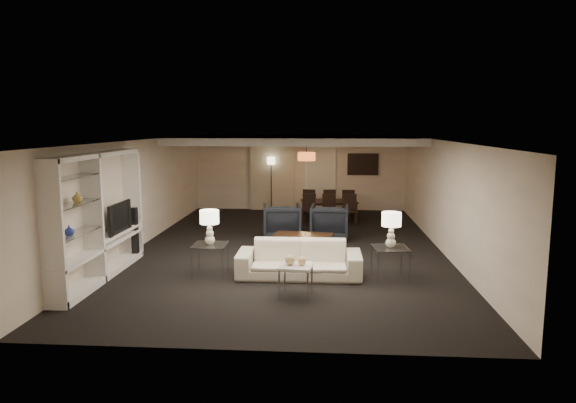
# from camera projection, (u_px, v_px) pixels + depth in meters

# --- Properties ---
(floor) EXTENTS (11.00, 11.00, 0.00)m
(floor) POSITION_uv_depth(u_px,v_px,m) (288.00, 248.00, 11.96)
(floor) COLOR black
(floor) RESTS_ON ground
(ceiling) EXTENTS (7.00, 11.00, 0.02)m
(ceiling) POSITION_uv_depth(u_px,v_px,m) (288.00, 140.00, 11.58)
(ceiling) COLOR silver
(ceiling) RESTS_ON ground
(wall_back) EXTENTS (7.00, 0.02, 2.50)m
(wall_back) POSITION_uv_depth(u_px,v_px,m) (300.00, 173.00, 17.20)
(wall_back) COLOR beige
(wall_back) RESTS_ON ground
(wall_front) EXTENTS (7.00, 0.02, 2.50)m
(wall_front) POSITION_uv_depth(u_px,v_px,m) (257.00, 255.00, 6.35)
(wall_front) COLOR beige
(wall_front) RESTS_ON ground
(wall_left) EXTENTS (0.02, 11.00, 2.50)m
(wall_left) POSITION_uv_depth(u_px,v_px,m) (139.00, 194.00, 12.02)
(wall_left) COLOR beige
(wall_left) RESTS_ON ground
(wall_right) EXTENTS (0.02, 11.00, 2.50)m
(wall_right) POSITION_uv_depth(u_px,v_px,m) (443.00, 197.00, 11.53)
(wall_right) COLOR beige
(wall_right) RESTS_ON ground
(ceiling_soffit) EXTENTS (7.00, 4.00, 0.20)m
(ceiling_soffit) POSITION_uv_depth(u_px,v_px,m) (296.00, 140.00, 15.05)
(ceiling_soffit) COLOR silver
(ceiling_soffit) RESTS_ON ceiling
(curtains) EXTENTS (1.50, 0.12, 2.40)m
(curtains) POSITION_uv_depth(u_px,v_px,m) (273.00, 174.00, 17.19)
(curtains) COLOR beige
(curtains) RESTS_ON wall_back
(door) EXTENTS (0.90, 0.05, 2.10)m
(door) POSITION_uv_depth(u_px,v_px,m) (320.00, 179.00, 17.15)
(door) COLOR silver
(door) RESTS_ON wall_back
(painting) EXTENTS (0.95, 0.04, 0.65)m
(painting) POSITION_uv_depth(u_px,v_px,m) (363.00, 164.00, 16.96)
(painting) COLOR #142D38
(painting) RESTS_ON wall_back
(media_unit) EXTENTS (0.38, 3.40, 2.35)m
(media_unit) POSITION_uv_depth(u_px,v_px,m) (99.00, 217.00, 9.45)
(media_unit) COLOR white
(media_unit) RESTS_ON wall_left
(pendant_light) EXTENTS (0.52, 0.52, 0.24)m
(pendant_light) POSITION_uv_depth(u_px,v_px,m) (307.00, 157.00, 15.10)
(pendant_light) COLOR #D8591E
(pendant_light) RESTS_ON ceiling_soffit
(sofa) EXTENTS (2.33, 0.92, 0.68)m
(sofa) POSITION_uv_depth(u_px,v_px,m) (299.00, 259.00, 9.67)
(sofa) COLOR beige
(sofa) RESTS_ON floor
(coffee_table) EXTENTS (1.36, 0.90, 0.46)m
(coffee_table) POSITION_uv_depth(u_px,v_px,m) (303.00, 245.00, 11.26)
(coffee_table) COLOR black
(coffee_table) RESTS_ON floor
(armchair_left) EXTENTS (1.03, 1.05, 0.87)m
(armchair_left) POSITION_uv_depth(u_px,v_px,m) (282.00, 221.00, 12.95)
(armchair_left) COLOR black
(armchair_left) RESTS_ON floor
(armchair_right) EXTENTS (0.97, 1.00, 0.87)m
(armchair_right) POSITION_uv_depth(u_px,v_px,m) (329.00, 222.00, 12.87)
(armchair_right) COLOR black
(armchair_right) RESTS_ON floor
(side_table_left) EXTENTS (0.64, 0.64, 0.60)m
(side_table_left) POSITION_uv_depth(u_px,v_px,m) (210.00, 260.00, 9.79)
(side_table_left) COLOR silver
(side_table_left) RESTS_ON floor
(side_table_right) EXTENTS (0.71, 0.71, 0.60)m
(side_table_right) POSITION_uv_depth(u_px,v_px,m) (390.00, 263.00, 9.55)
(side_table_right) COLOR white
(side_table_right) RESTS_ON floor
(table_lamp_left) EXTENTS (0.36, 0.36, 0.66)m
(table_lamp_left) POSITION_uv_depth(u_px,v_px,m) (210.00, 227.00, 9.70)
(table_lamp_left) COLOR white
(table_lamp_left) RESTS_ON side_table_left
(table_lamp_right) EXTENTS (0.39, 0.39, 0.66)m
(table_lamp_right) POSITION_uv_depth(u_px,v_px,m) (391.00, 230.00, 9.46)
(table_lamp_right) COLOR beige
(table_lamp_right) RESTS_ON side_table_right
(marble_table) EXTENTS (0.59, 0.59, 0.53)m
(marble_table) POSITION_uv_depth(u_px,v_px,m) (296.00, 280.00, 8.59)
(marble_table) COLOR white
(marble_table) RESTS_ON floor
(gold_gourd_a) EXTENTS (0.17, 0.17, 0.17)m
(gold_gourd_a) POSITION_uv_depth(u_px,v_px,m) (290.00, 260.00, 8.55)
(gold_gourd_a) COLOR tan
(gold_gourd_a) RESTS_ON marble_table
(gold_gourd_b) EXTENTS (0.15, 0.15, 0.15)m
(gold_gourd_b) POSITION_uv_depth(u_px,v_px,m) (302.00, 261.00, 8.54)
(gold_gourd_b) COLOR #E2B277
(gold_gourd_b) RESTS_ON marble_table
(television) EXTENTS (1.03, 0.14, 0.59)m
(television) POSITION_uv_depth(u_px,v_px,m) (115.00, 217.00, 10.08)
(television) COLOR black
(television) RESTS_ON media_unit
(vase_blue) EXTENTS (0.17, 0.17, 0.17)m
(vase_blue) POSITION_uv_depth(u_px,v_px,m) (69.00, 231.00, 8.34)
(vase_blue) COLOR #223495
(vase_blue) RESTS_ON media_unit
(vase_amber) EXTENTS (0.17, 0.17, 0.18)m
(vase_amber) POSITION_uv_depth(u_px,v_px,m) (77.00, 197.00, 8.60)
(vase_amber) COLOR #B3933B
(vase_amber) RESTS_ON media_unit
(floor_speaker) EXTENTS (0.14, 0.14, 1.11)m
(floor_speaker) POSITION_uv_depth(u_px,v_px,m) (135.00, 233.00, 10.95)
(floor_speaker) COLOR black
(floor_speaker) RESTS_ON floor
(dining_table) EXTENTS (1.77, 1.11, 0.59)m
(dining_table) POSITION_uv_depth(u_px,v_px,m) (329.00, 211.00, 15.37)
(dining_table) COLOR black
(dining_table) RESTS_ON floor
(chair_nl) EXTENTS (0.44, 0.44, 0.87)m
(chair_nl) POSITION_uv_depth(u_px,v_px,m) (308.00, 209.00, 14.75)
(chair_nl) COLOR black
(chair_nl) RESTS_ON floor
(chair_nm) EXTENTS (0.43, 0.43, 0.87)m
(chair_nm) POSITION_uv_depth(u_px,v_px,m) (329.00, 210.00, 14.71)
(chair_nm) COLOR black
(chair_nm) RESTS_ON floor
(chair_nr) EXTENTS (0.43, 0.43, 0.87)m
(chair_nr) POSITION_uv_depth(u_px,v_px,m) (350.00, 210.00, 14.67)
(chair_nr) COLOR black
(chair_nr) RESTS_ON floor
(chair_fl) EXTENTS (0.44, 0.44, 0.87)m
(chair_fl) POSITION_uv_depth(u_px,v_px,m) (310.00, 203.00, 16.03)
(chair_fl) COLOR black
(chair_fl) RESTS_ON floor
(chair_fm) EXTENTS (0.43, 0.43, 0.87)m
(chair_fm) POSITION_uv_depth(u_px,v_px,m) (329.00, 203.00, 15.99)
(chair_fm) COLOR black
(chair_fm) RESTS_ON floor
(chair_fr) EXTENTS (0.42, 0.42, 0.87)m
(chair_fr) POSITION_uv_depth(u_px,v_px,m) (348.00, 203.00, 15.95)
(chair_fr) COLOR black
(chair_fr) RESTS_ON floor
(floor_lamp) EXTENTS (0.33, 0.33, 1.79)m
(floor_lamp) POSITION_uv_depth(u_px,v_px,m) (271.00, 184.00, 17.02)
(floor_lamp) COLOR black
(floor_lamp) RESTS_ON floor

